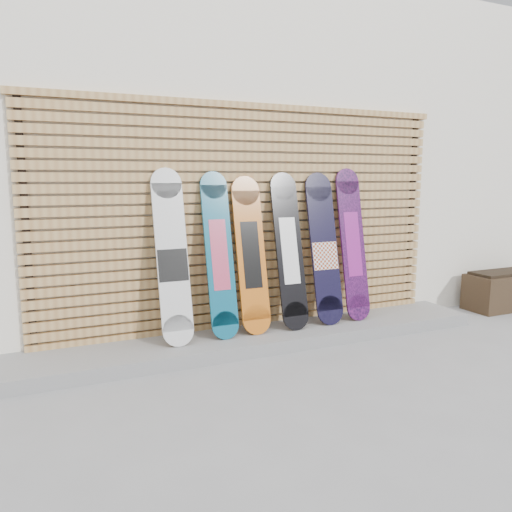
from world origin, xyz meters
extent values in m
plane|color=gray|center=(0.00, 0.00, 0.00)|extent=(80.00, 80.00, 0.00)
cube|color=silver|center=(0.50, 3.50, 1.80)|extent=(12.00, 5.00, 3.60)
cube|color=gray|center=(-0.15, 0.68, 0.06)|extent=(4.60, 0.70, 0.12)
cube|color=#AA7D47|center=(-0.15, 0.97, 0.14)|extent=(4.20, 0.05, 0.08)
cube|color=#AA7D47|center=(-0.15, 0.97, 0.23)|extent=(4.20, 0.05, 0.08)
cube|color=#AA7D47|center=(-0.15, 0.97, 0.33)|extent=(4.20, 0.05, 0.07)
cube|color=#AA7D47|center=(-0.15, 0.97, 0.43)|extent=(4.20, 0.05, 0.07)
cube|color=#AA7D47|center=(-0.15, 0.97, 0.53)|extent=(4.20, 0.05, 0.07)
cube|color=#AA7D47|center=(-0.15, 0.97, 0.62)|extent=(4.20, 0.05, 0.07)
cube|color=#AA7D47|center=(-0.15, 0.97, 0.72)|extent=(4.20, 0.05, 0.07)
cube|color=#AA7D47|center=(-0.15, 0.97, 0.82)|extent=(4.20, 0.05, 0.07)
cube|color=#AA7D47|center=(-0.15, 0.97, 0.91)|extent=(4.20, 0.05, 0.07)
cube|color=#AA7D47|center=(-0.15, 0.97, 1.01)|extent=(4.20, 0.05, 0.08)
cube|color=#AA7D47|center=(-0.15, 0.97, 1.11)|extent=(4.20, 0.05, 0.08)
cube|color=#AA7D47|center=(-0.15, 0.97, 1.20)|extent=(4.20, 0.05, 0.08)
cube|color=#AA7D47|center=(-0.15, 0.97, 1.30)|extent=(4.20, 0.05, 0.08)
cube|color=#AA7D47|center=(-0.15, 0.97, 1.40)|extent=(4.20, 0.05, 0.08)
cube|color=#AA7D47|center=(-0.15, 0.97, 1.50)|extent=(4.20, 0.05, 0.08)
cube|color=#AA7D47|center=(-0.15, 0.97, 1.59)|extent=(4.20, 0.05, 0.08)
cube|color=#AA7D47|center=(-0.15, 0.97, 1.69)|extent=(4.20, 0.05, 0.08)
cube|color=#AA7D47|center=(-0.15, 0.97, 1.79)|extent=(4.20, 0.05, 0.08)
cube|color=#AA7D47|center=(-0.15, 0.97, 1.88)|extent=(4.20, 0.05, 0.08)
cube|color=#AA7D47|center=(-0.15, 0.97, 1.98)|extent=(4.20, 0.05, 0.08)
cube|color=#AA7D47|center=(-0.15, 0.97, 2.08)|extent=(4.20, 0.05, 0.08)
cube|color=#AA7D47|center=(-0.15, 0.97, 2.17)|extent=(4.20, 0.05, 0.08)
cube|color=black|center=(-2.17, 0.99, 1.12)|extent=(0.06, 0.04, 2.23)
cube|color=black|center=(1.87, 0.99, 1.12)|extent=(0.06, 0.04, 2.23)
cube|color=#AA7D47|center=(-0.15, 0.97, 2.26)|extent=(4.26, 0.07, 0.06)
cube|color=black|center=(3.13, 0.68, 0.22)|extent=(1.04, 0.43, 0.43)
cube|color=black|center=(3.13, 0.68, 0.45)|extent=(0.95, 0.35, 0.03)
cube|color=silver|center=(-1.01, 0.75, 0.90)|extent=(0.28, 0.32, 1.29)
cylinder|color=silver|center=(-1.01, 0.61, 0.26)|extent=(0.28, 0.09, 0.28)
cylinder|color=silver|center=(-1.01, 0.90, 1.54)|extent=(0.28, 0.09, 0.28)
cube|color=black|center=(-1.01, 0.74, 0.82)|extent=(0.27, 0.09, 0.29)
cube|color=#0B5370|center=(-0.56, 0.76, 0.88)|extent=(0.26, 0.31, 1.28)
cylinder|color=#0B5370|center=(-0.56, 0.62, 0.25)|extent=(0.26, 0.08, 0.26)
cylinder|color=#0B5370|center=(-0.56, 0.91, 1.52)|extent=(0.26, 0.08, 0.26)
cube|color=#CA4768|center=(-0.56, 0.76, 0.88)|extent=(0.16, 0.17, 0.65)
cube|color=#C56115|center=(-0.24, 0.77, 0.86)|extent=(0.29, 0.29, 1.21)
cylinder|color=#C56115|center=(-0.24, 0.63, 0.26)|extent=(0.29, 0.08, 0.28)
cylinder|color=#C56115|center=(-0.24, 0.90, 1.46)|extent=(0.29, 0.08, 0.28)
cube|color=black|center=(-0.24, 0.77, 0.86)|extent=(0.18, 0.16, 0.63)
cube|color=black|center=(0.17, 0.76, 0.88)|extent=(0.28, 0.32, 1.25)
cylinder|color=black|center=(0.17, 0.61, 0.26)|extent=(0.28, 0.09, 0.28)
cylinder|color=black|center=(0.17, 0.90, 1.50)|extent=(0.28, 0.09, 0.28)
cube|color=white|center=(0.17, 0.76, 0.88)|extent=(0.17, 0.18, 0.64)
cube|color=black|center=(0.57, 0.76, 0.88)|extent=(0.30, 0.30, 1.23)
cylinder|color=black|center=(0.57, 0.62, 0.27)|extent=(0.30, 0.09, 0.30)
cylinder|color=black|center=(0.57, 0.90, 1.49)|extent=(0.30, 0.09, 0.30)
cube|color=white|center=(0.57, 0.74, 0.80)|extent=(0.28, 0.09, 0.28)
cube|color=black|center=(0.92, 0.77, 0.90)|extent=(0.28, 0.29, 1.30)
cylinder|color=black|center=(0.92, 0.64, 0.26)|extent=(0.28, 0.08, 0.27)
cylinder|color=black|center=(0.92, 0.91, 1.55)|extent=(0.28, 0.08, 0.27)
cube|color=#881B7C|center=(0.92, 0.77, 0.90)|extent=(0.17, 0.16, 0.66)
camera|label=1|loc=(-2.09, -3.54, 1.58)|focal=35.00mm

